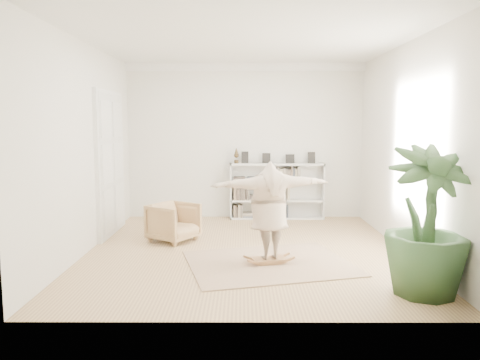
# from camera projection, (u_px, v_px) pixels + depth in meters

# --- Properties ---
(floor) EXTENTS (6.00, 6.00, 0.00)m
(floor) POSITION_uv_depth(u_px,v_px,m) (246.00, 250.00, 8.22)
(floor) COLOR #99734F
(floor) RESTS_ON ground
(room_shell) EXTENTS (6.00, 6.00, 6.00)m
(room_shell) POSITION_uv_depth(u_px,v_px,m) (245.00, 67.00, 10.72)
(room_shell) COLOR silver
(room_shell) RESTS_ON floor
(doors) EXTENTS (0.09, 1.78, 2.92)m
(doors) POSITION_uv_depth(u_px,v_px,m) (111.00, 165.00, 9.35)
(doors) COLOR white
(doors) RESTS_ON floor
(bookshelf) EXTENTS (2.20, 0.35, 1.64)m
(bookshelf) POSITION_uv_depth(u_px,v_px,m) (277.00, 192.00, 10.94)
(bookshelf) COLOR silver
(bookshelf) RESTS_ON floor
(armchair) EXTENTS (1.09, 1.09, 0.72)m
(armchair) POSITION_uv_depth(u_px,v_px,m) (174.00, 222.00, 8.85)
(armchair) COLOR tan
(armchair) RESTS_ON floor
(rug) EXTENTS (2.92, 2.56, 0.02)m
(rug) POSITION_uv_depth(u_px,v_px,m) (269.00, 263.00, 7.43)
(rug) COLOR tan
(rug) RESTS_ON floor
(rocker_board) EXTENTS (0.60, 0.44, 0.11)m
(rocker_board) POSITION_uv_depth(u_px,v_px,m) (269.00, 259.00, 7.42)
(rocker_board) COLOR olive
(rocker_board) RESTS_ON rug
(person) EXTENTS (1.97, 0.97, 1.54)m
(person) POSITION_uv_depth(u_px,v_px,m) (269.00, 208.00, 7.32)
(person) COLOR #C1A891
(person) RESTS_ON rocker_board
(houseplant) EXTENTS (1.24, 1.24, 1.95)m
(houseplant) POSITION_uv_depth(u_px,v_px,m) (427.00, 221.00, 5.99)
(houseplant) COLOR #2D4D26
(houseplant) RESTS_ON floor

